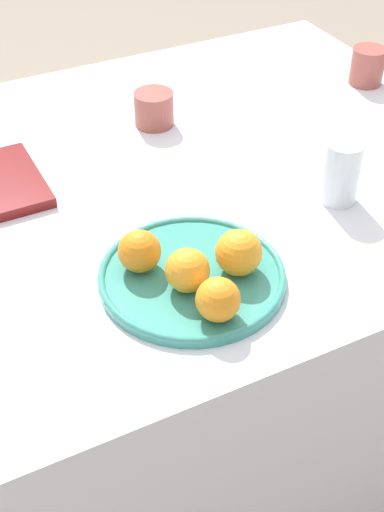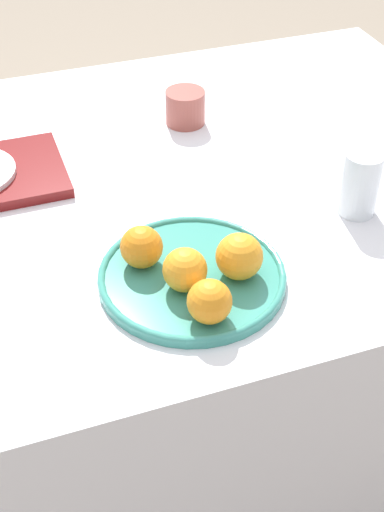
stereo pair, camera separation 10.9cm
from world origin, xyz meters
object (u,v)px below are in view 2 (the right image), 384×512
Objects in this scene: orange_0 at (239,256)px; orange_1 at (185,270)px; water_glass at (360,183)px; orange_2 at (142,247)px; cup_2 at (185,107)px; fruit_platter at (192,276)px; orange_3 at (209,302)px.

orange_1 is (-0.09, 0.00, -0.00)m from orange_0.
water_glass is (0.36, 0.10, 0.01)m from orange_1.
orange_2 reaches higher than cup_2.
orange_0 is 0.15m from orange_2.
orange_2 reaches higher than fruit_platter.
orange_3 is at bearing -69.20° from orange_2.
orange_0 is 0.11m from orange_3.
orange_2 is 0.58× the size of water_glass.
cup_2 is at bearing 80.39° from orange_0.
orange_1 reaches higher than fruit_platter.
orange_2 is at bearing 142.62° from fruit_platter.
fruit_platter is 0.51m from cup_2.
orange_3 is (0.01, -0.08, -0.00)m from orange_1.
orange_0 is at bearing 44.50° from orange_3.
cup_2 is at bearing 114.33° from water_glass.
cup_2 is (0.09, 0.51, -0.01)m from orange_0.
orange_0 is 1.11× the size of orange_3.
water_glass reaches higher than orange_2.
orange_1 is 0.08m from orange_3.
orange_0 is at bearing -158.80° from water_glass.
fruit_platter is 4.02× the size of orange_0.
water_glass is 0.44m from cup_2.
orange_0 is 1.08× the size of orange_1.
orange_3 is at bearing -105.63° from cup_2.
orange_3 is (-0.01, -0.10, 0.04)m from fruit_platter.
cup_2 is (-0.18, 0.40, -0.02)m from water_glass.
orange_2 is at bearing -117.07° from cup_2.
cup_2 is at bearing 62.93° from orange_2.
orange_0 is 0.51m from cup_2.
orange_2 is 0.82× the size of cup_2.
orange_1 is 0.53m from cup_2.
orange_0 reaches higher than cup_2.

